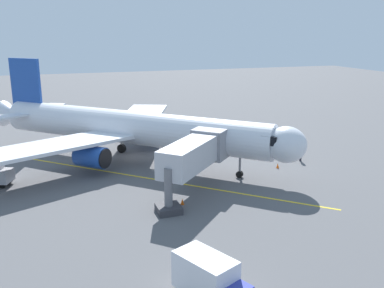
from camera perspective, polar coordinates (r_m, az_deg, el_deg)
The scene contains 8 objects.
ground_plane at distance 52.22m, azimuth -8.02°, elevation -1.84°, with size 220.00×220.00×0.00m, color #565659.
apron_lead_in_line at distance 45.34m, azimuth -6.75°, elevation -4.40°, with size 0.24×40.00×0.01m, color yellow.
airplane at distance 50.07m, azimuth -8.61°, elevation 2.15°, with size 33.24×32.91×11.50m.
jet_bridge at distance 40.21m, azimuth 0.61°, elevation -1.20°, with size 9.37×9.60×5.40m.
ground_crew_marshaller at distance 51.84m, azimuth 14.27°, elevation -1.27°, with size 0.43×0.30×1.71m.
box_truck_near_nose at distance 25.26m, azimuth 2.46°, elevation -17.51°, with size 3.69×4.99×2.62m.
safety_cone_nose_left at distance 48.84m, azimuth 11.33°, elevation -2.84°, with size 0.32×0.32×0.55m, color #F2590F.
safety_cone_nose_right at distance 38.16m, azimuth -1.30°, elevation -7.66°, with size 0.32×0.32×0.55m, color #F2590F.
Camera 1 is at (9.00, 49.23, 14.92)m, focal length 40.09 mm.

